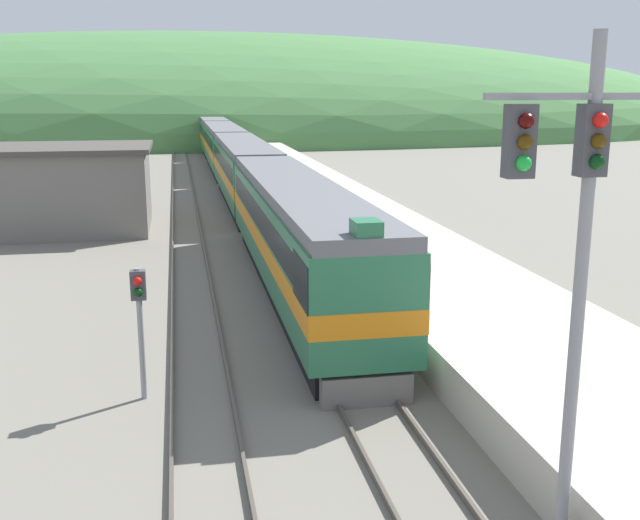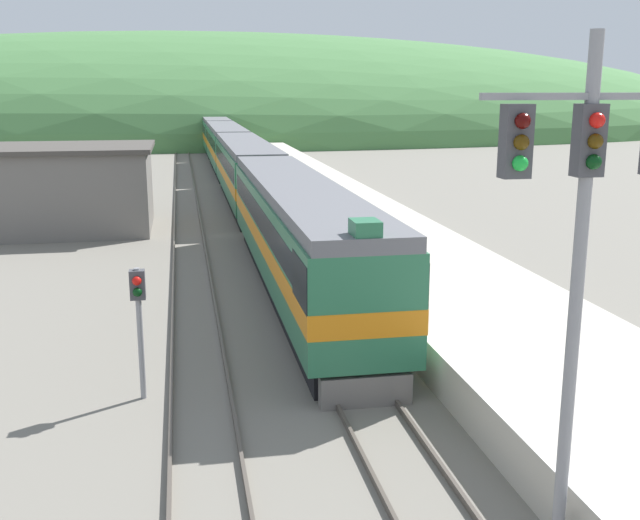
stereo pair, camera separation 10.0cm
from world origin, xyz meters
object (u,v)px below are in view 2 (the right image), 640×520
at_px(express_train_lead_car, 299,234).
at_px(carriage_third, 226,147).
at_px(signal_post_siding, 139,305).
at_px(signal_mast_main, 584,214).
at_px(carriage_second, 246,171).
at_px(carriage_fourth, 215,133).

height_order(express_train_lead_car, carriage_third, express_train_lead_car).
xyz_separation_m(carriage_third, signal_post_siding, (-5.26, -50.93, 0.14)).
height_order(express_train_lead_car, signal_mast_main, signal_mast_main).
bearing_deg(carriage_second, express_train_lead_car, -90.00).
xyz_separation_m(carriage_third, carriage_fourth, (0.00, 20.53, 0.00)).
bearing_deg(signal_post_siding, carriage_fourth, 85.79).
distance_m(express_train_lead_car, signal_post_siding, 10.27).
relative_size(carriage_second, carriage_third, 1.00).
height_order(carriage_second, carriage_third, same).
bearing_deg(carriage_fourth, carriage_second, -90.00).
height_order(signal_mast_main, signal_post_siding, signal_mast_main).
distance_m(carriage_fourth, signal_mast_main, 79.42).
relative_size(express_train_lead_car, carriage_second, 1.08).
bearing_deg(signal_post_siding, carriage_second, 80.18).
relative_size(carriage_third, carriage_fourth, 1.00).
bearing_deg(carriage_fourth, express_train_lead_car, -90.00).
xyz_separation_m(carriage_third, signal_mast_main, (1.54, -58.80, 3.44)).
bearing_deg(carriage_third, carriage_second, -90.00).
xyz_separation_m(carriage_second, carriage_third, (0.00, 20.53, 0.00)).
bearing_deg(carriage_third, signal_post_siding, -95.90).
distance_m(carriage_third, carriage_fourth, 20.53).
height_order(carriage_third, signal_post_siding, carriage_third).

